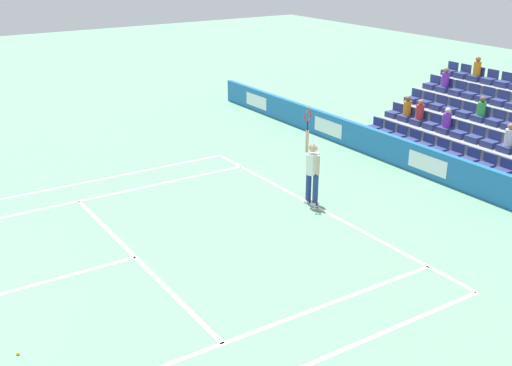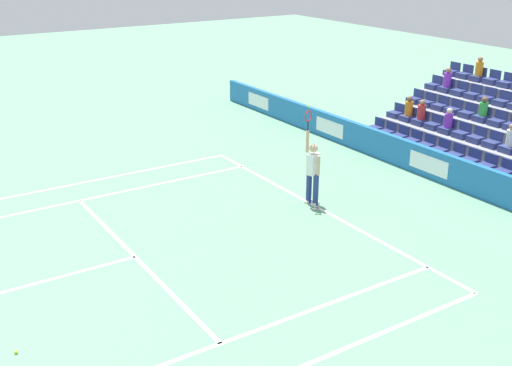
% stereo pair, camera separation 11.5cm
% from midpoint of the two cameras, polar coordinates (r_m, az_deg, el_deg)
% --- Properties ---
extents(line_baseline, '(10.97, 0.10, 0.01)m').
position_cam_midpoint_polar(line_baseline, '(17.95, 5.38, -2.20)').
color(line_baseline, white).
rests_on(line_baseline, ground).
extents(line_service, '(8.23, 0.10, 0.01)m').
position_cam_midpoint_polar(line_service, '(15.45, -10.97, -6.55)').
color(line_service, white).
rests_on(line_service, ground).
extents(line_singles_sideline_left, '(0.10, 11.89, 0.01)m').
position_cam_midpoint_polar(line_singles_sideline_left, '(18.90, -17.07, -1.86)').
color(line_singles_sideline_left, white).
rests_on(line_singles_sideline_left, ground).
extents(line_singles_sideline_right, '(0.10, 11.89, 0.01)m').
position_cam_midpoint_polar(line_singles_sideline_right, '(12.07, -5.22, -14.84)').
color(line_singles_sideline_right, white).
rests_on(line_singles_sideline_right, ground).
extents(line_doubles_sideline_left, '(0.10, 11.89, 0.01)m').
position_cam_midpoint_polar(line_doubles_sideline_left, '(20.14, -18.21, -0.57)').
color(line_doubles_sideline_left, white).
rests_on(line_doubles_sideline_left, ground).
extents(line_centre_mark, '(0.10, 0.20, 0.01)m').
position_cam_midpoint_polar(line_centre_mark, '(17.90, 5.13, -2.27)').
color(line_centre_mark, white).
rests_on(line_centre_mark, ground).
extents(sponsor_barrier, '(24.60, 0.22, 0.96)m').
position_cam_midpoint_polar(sponsor_barrier, '(20.68, 15.17, 1.73)').
color(sponsor_barrier, '#1E66AD').
rests_on(sponsor_barrier, ground).
extents(tennis_player, '(0.54, 0.42, 2.85)m').
position_cam_midpoint_polar(tennis_player, '(17.86, 4.89, 1.10)').
color(tennis_player, navy).
rests_on(tennis_player, ground).
extents(stadium_stand, '(8.06, 4.75, 3.01)m').
position_cam_midpoint_polar(stadium_stand, '(23.27, 21.22, 4.04)').
color(stadium_stand, gray).
rests_on(stadium_stand, ground).
extents(loose_tennis_ball, '(0.07, 0.07, 0.07)m').
position_cam_midpoint_polar(loose_tennis_ball, '(12.72, -20.84, -14.07)').
color(loose_tennis_ball, '#D1E533').
rests_on(loose_tennis_ball, ground).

